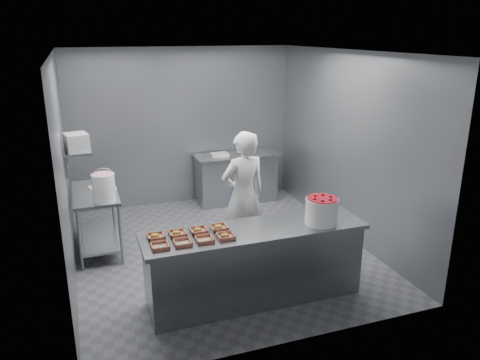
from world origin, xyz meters
The scene contains 24 objects.
floor centered at (0.00, 0.00, 0.00)m, with size 4.50×4.50×0.00m, color #4C4C51.
ceiling centered at (0.00, 0.00, 2.80)m, with size 4.50×4.50×0.00m, color white.
wall_back centered at (0.00, 2.25, 1.40)m, with size 4.00×0.04×2.80m, color slate.
wall_left centered at (-2.00, 0.00, 1.40)m, with size 0.04×4.50×2.80m, color slate.
wall_right centered at (2.00, 0.00, 1.40)m, with size 0.04×4.50×2.80m, color slate.
service_counter centered at (0.00, -1.35, 0.45)m, with size 2.60×0.70×0.90m.
prep_table centered at (-1.65, 0.60, 0.59)m, with size 0.60×1.20×0.90m.
back_counter centered at (0.90, 1.90, 0.45)m, with size 1.50×0.60×0.90m.
wall_shelf centered at (-1.82, 0.60, 1.55)m, with size 0.35×0.90×0.03m, color slate.
tray_0 centered at (-1.11, -1.48, 0.92)m, with size 0.19×0.18×0.04m.
tray_1 centered at (-0.87, -1.48, 0.92)m, with size 0.19×0.18×0.04m.
tray_2 centered at (-0.63, -1.48, 0.92)m, with size 0.19×0.18×0.04m.
tray_3 centered at (-0.39, -1.48, 0.92)m, with size 0.19×0.18×0.06m.
tray_4 centered at (-1.11, -1.22, 0.92)m, with size 0.19×0.18×0.06m.
tray_5 centered at (-0.87, -1.22, 0.92)m, with size 0.19×0.18×0.06m.
tray_6 centered at (-0.63, -1.22, 0.92)m, with size 0.19×0.18×0.06m.
tray_7 centered at (-0.39, -1.22, 0.92)m, with size 0.19×0.18×0.06m.
worker centered at (0.27, -0.23, 0.90)m, with size 0.65×0.43×1.79m, color silver.
strawberry_tub centered at (0.79, -1.46, 1.07)m, with size 0.38×0.38×0.31m.
glaze_bucket centered at (-1.54, 0.16, 1.10)m, with size 0.31×0.30×0.46m.
bucket_lid centered at (-1.51, 0.63, 0.91)m, with size 0.32×0.32×0.02m, color white.
rag centered at (-1.65, 0.78, 0.91)m, with size 0.15×0.13×0.02m, color #CCB28C.
appliance centered at (-1.82, 0.33, 1.68)m, with size 0.27×0.31×0.23m, color gray.
paper_stack centered at (0.59, 1.90, 0.92)m, with size 0.30×0.22×0.05m, color silver.
Camera 1 is at (-1.81, -5.91, 3.05)m, focal length 35.00 mm.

